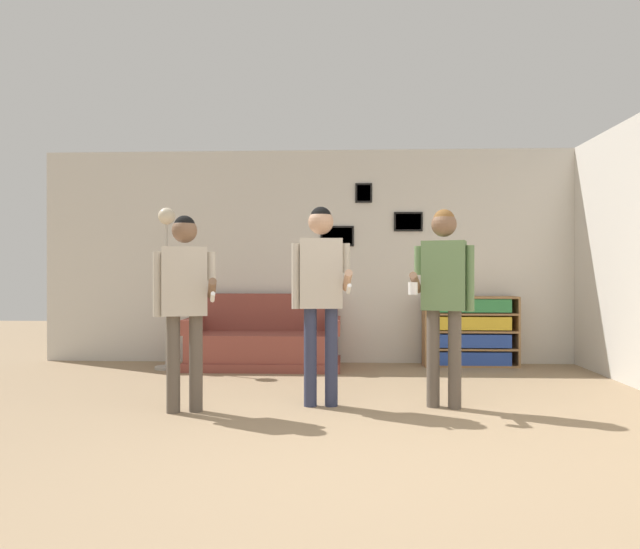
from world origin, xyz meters
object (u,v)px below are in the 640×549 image
(couch, at_px, (265,343))
(bookshelf, at_px, (470,331))
(person_watcher_holding_cup, at_px, (444,286))
(person_player_foreground_center, at_px, (321,283))
(person_player_foreground_left, at_px, (185,292))
(floor_lamp, at_px, (167,256))

(couch, distance_m, bookshelf, 2.51)
(person_watcher_holding_cup, bearing_deg, person_player_foreground_center, 179.34)
(person_player_foreground_left, bearing_deg, person_watcher_holding_cup, 6.49)
(couch, relative_size, person_player_foreground_left, 1.13)
(bookshelf, xyz_separation_m, person_watcher_holding_cup, (-0.70, -2.19, 0.61))
(person_player_foreground_left, distance_m, person_watcher_holding_cup, 2.16)
(bookshelf, bearing_deg, floor_lamp, -174.33)
(couch, relative_size, bookshelf, 1.61)
(bookshelf, bearing_deg, person_watcher_holding_cup, -107.68)
(floor_lamp, relative_size, person_player_foreground_center, 1.12)
(bookshelf, distance_m, floor_lamp, 3.78)
(floor_lamp, distance_m, person_player_foreground_left, 2.25)
(person_player_foreground_center, bearing_deg, person_watcher_holding_cup, -0.66)
(person_player_foreground_center, distance_m, person_watcher_holding_cup, 1.04)
(couch, height_order, person_player_foreground_left, person_player_foreground_left)
(bookshelf, distance_m, person_player_foreground_center, 2.86)
(person_player_foreground_left, bearing_deg, bookshelf, 40.52)
(bookshelf, height_order, floor_lamp, floor_lamp)
(person_player_foreground_left, relative_size, person_player_foreground_center, 0.94)
(floor_lamp, distance_m, person_watcher_holding_cup, 3.48)
(couch, relative_size, floor_lamp, 0.95)
(bookshelf, bearing_deg, couch, -175.47)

